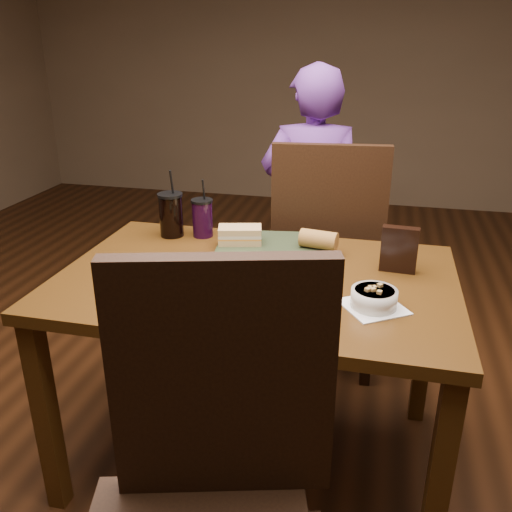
# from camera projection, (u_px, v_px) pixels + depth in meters

# --- Properties ---
(ground) EXTENTS (6.00, 6.00, 0.00)m
(ground) POSITION_uv_depth(u_px,v_px,m) (256.00, 454.00, 2.07)
(ground) COLOR #381C0B
(ground) RESTS_ON ground
(dining_table) EXTENTS (1.30, 0.85, 0.75)m
(dining_table) POSITION_uv_depth(u_px,v_px,m) (256.00, 300.00, 1.82)
(dining_table) COLOR #4A2C0E
(dining_table) RESTS_ON ground
(chair_near) EXTENTS (0.58, 0.59, 1.10)m
(chair_near) POSITION_uv_depth(u_px,v_px,m) (209.00, 497.00, 1.11)
(chair_near) COLOR black
(chair_near) RESTS_ON ground
(chair_far) EXTENTS (0.52, 0.52, 1.09)m
(chair_far) POSITION_uv_depth(u_px,v_px,m) (329.00, 249.00, 2.40)
(chair_far) COLOR black
(chair_far) RESTS_ON ground
(diner) EXTENTS (0.54, 0.39, 1.38)m
(diner) POSITION_uv_depth(u_px,v_px,m) (311.00, 208.00, 2.69)
(diner) COLOR #6E3694
(diner) RESTS_ON ground
(tray_near) EXTENTS (0.42, 0.32, 0.02)m
(tray_near) POSITION_uv_depth(u_px,v_px,m) (204.00, 299.00, 1.61)
(tray_near) COLOR #2A351F
(tray_near) RESTS_ON dining_table
(tray_far) EXTENTS (0.46, 0.38, 0.02)m
(tray_far) POSITION_uv_depth(u_px,v_px,m) (274.00, 248.00, 2.00)
(tray_far) COLOR #2A351F
(tray_far) RESTS_ON dining_table
(salad_bowl) EXTENTS (0.25, 0.25, 0.08)m
(salad_bowl) POSITION_uv_depth(u_px,v_px,m) (214.00, 281.00, 1.61)
(salad_bowl) COLOR silver
(salad_bowl) RESTS_ON tray_near
(soup_bowl) EXTENTS (0.23, 0.23, 0.07)m
(soup_bowl) POSITION_uv_depth(u_px,v_px,m) (374.00, 298.00, 1.57)
(soup_bowl) COLOR white
(soup_bowl) RESTS_ON dining_table
(sandwich_near) EXTENTS (0.11, 0.08, 0.05)m
(sandwich_near) POSITION_uv_depth(u_px,v_px,m) (165.00, 280.00, 1.65)
(sandwich_near) COLOR #593819
(sandwich_near) RESTS_ON tray_near
(sandwich_far) EXTENTS (0.17, 0.12, 0.06)m
(sandwich_far) POSITION_uv_depth(u_px,v_px,m) (240.00, 235.00, 2.01)
(sandwich_far) COLOR tan
(sandwich_far) RESTS_ON tray_far
(baguette_near) EXTENTS (0.14, 0.08, 0.07)m
(baguette_near) POSITION_uv_depth(u_px,v_px,m) (241.00, 309.00, 1.46)
(baguette_near) COLOR #AD7533
(baguette_near) RESTS_ON tray_near
(baguette_far) EXTENTS (0.14, 0.09, 0.07)m
(baguette_far) POSITION_uv_depth(u_px,v_px,m) (319.00, 240.00, 1.96)
(baguette_far) COLOR #AD7533
(baguette_far) RESTS_ON tray_far
(cup_cola) EXTENTS (0.10, 0.10, 0.27)m
(cup_cola) POSITION_uv_depth(u_px,v_px,m) (171.00, 214.00, 2.11)
(cup_cola) COLOR black
(cup_cola) RESTS_ON dining_table
(cup_berry) EXTENTS (0.08, 0.08, 0.23)m
(cup_berry) POSITION_uv_depth(u_px,v_px,m) (202.00, 218.00, 2.12)
(cup_berry) COLOR black
(cup_berry) RESTS_ON dining_table
(chip_bag) EXTENTS (0.12, 0.04, 0.16)m
(chip_bag) POSITION_uv_depth(u_px,v_px,m) (399.00, 250.00, 1.79)
(chip_bag) COLOR black
(chip_bag) RESTS_ON dining_table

